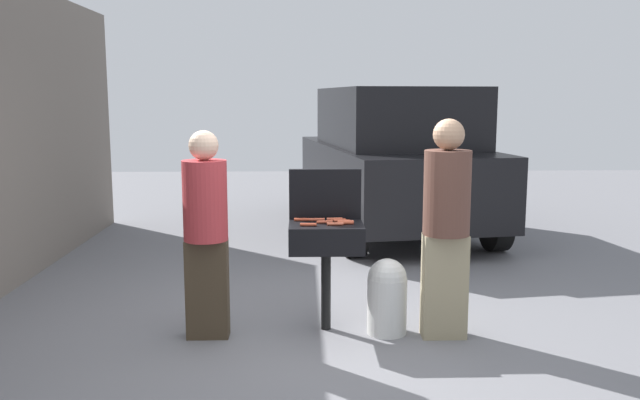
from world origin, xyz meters
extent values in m
plane|color=slate|center=(0.00, 0.00, 0.00)|extent=(24.00, 24.00, 0.00)
cylinder|color=black|center=(0.13, 0.23, 0.33)|extent=(0.08, 0.08, 0.66)
cube|color=black|center=(0.13, 0.23, 0.77)|extent=(0.60, 0.44, 0.22)
cube|color=black|center=(0.13, 0.45, 1.09)|extent=(0.60, 0.05, 0.42)
cylinder|color=#AD4228|center=(0.23, 0.33, 0.90)|extent=(0.13, 0.04, 0.03)
cylinder|color=#C6593D|center=(0.21, 0.36, 0.90)|extent=(0.13, 0.04, 0.03)
cylinder|color=#B74C33|center=(0.12, 0.24, 0.90)|extent=(0.13, 0.04, 0.03)
cylinder|color=#C6593D|center=(0.29, 0.24, 0.90)|extent=(0.13, 0.04, 0.03)
cylinder|color=#AD4228|center=(-0.06, 0.35, 0.90)|extent=(0.13, 0.03, 0.03)
cylinder|color=#AD4228|center=(-0.01, 0.13, 0.90)|extent=(0.13, 0.03, 0.03)
cylinder|color=#AD4228|center=(0.29, 0.20, 0.90)|extent=(0.13, 0.03, 0.03)
cylinder|color=#B74C33|center=(0.06, 0.35, 0.90)|extent=(0.13, 0.03, 0.03)
cylinder|color=#C6593D|center=(0.20, 0.15, 0.90)|extent=(0.13, 0.03, 0.03)
cylinder|color=#AD4228|center=(0.26, 0.28, 0.90)|extent=(0.13, 0.04, 0.03)
cylinder|color=silver|center=(0.62, 0.11, 0.23)|extent=(0.32, 0.32, 0.46)
sphere|color=silver|center=(0.62, 0.11, 0.46)|extent=(0.31, 0.31, 0.31)
cube|color=#3F3323|center=(-0.81, 0.08, 0.39)|extent=(0.33, 0.18, 0.79)
cylinder|color=#B23338|center=(-0.81, 0.08, 1.10)|extent=(0.35, 0.35, 0.62)
sphere|color=beige|center=(-0.81, 0.08, 1.53)|extent=(0.23, 0.23, 0.23)
cube|color=gray|center=(1.06, 0.03, 0.42)|extent=(0.35, 0.19, 0.83)
cylinder|color=brown|center=(1.06, 0.03, 1.16)|extent=(0.36, 0.36, 0.66)
sphere|color=tan|center=(1.06, 0.03, 1.61)|extent=(0.24, 0.24, 0.24)
cube|color=black|center=(1.22, 4.38, 0.77)|extent=(2.53, 4.63, 0.90)
cube|color=black|center=(1.25, 4.18, 1.62)|extent=(2.13, 2.83, 0.80)
cylinder|color=black|center=(2.34, 2.99, 0.32)|extent=(0.31, 0.67, 0.64)
cylinder|color=black|center=(0.56, 2.72, 0.32)|extent=(0.31, 0.67, 0.64)
cylinder|color=black|center=(1.88, 6.04, 0.32)|extent=(0.31, 0.67, 0.64)
cylinder|color=black|center=(0.10, 5.77, 0.32)|extent=(0.31, 0.67, 0.64)
camera|label=1|loc=(-0.07, -5.02, 1.89)|focal=37.25mm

